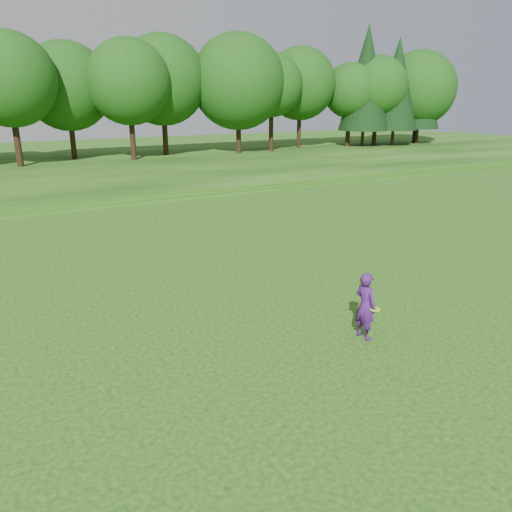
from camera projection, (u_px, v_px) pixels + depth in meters
ground at (254, 356)px, 12.23m from camera, size 140.00×140.00×0.00m
berm at (51, 172)px, 40.40m from camera, size 130.00×30.00×0.60m
walking_path at (87, 206)px, 28.84m from camera, size 130.00×1.60×0.04m
treeline at (32, 71)px, 41.35m from camera, size 104.00×7.00×15.00m
woman at (365, 306)px, 12.88m from camera, size 0.50×0.73×1.80m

